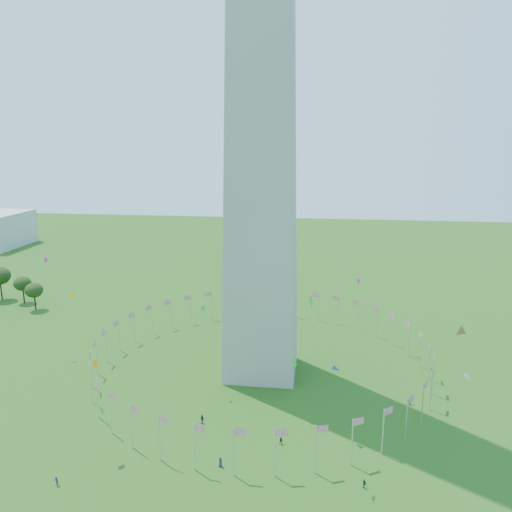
% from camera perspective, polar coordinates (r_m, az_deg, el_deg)
% --- Properties ---
extents(washington_monument, '(16.80, 16.80, 169.00)m').
position_cam_1_polar(washington_monument, '(117.53, 0.71, 27.26)').
color(washington_monument, '#A7A295').
rests_on(washington_monument, ground).
extents(flag_ring, '(80.24, 80.24, 9.00)m').
position_cam_1_polar(flag_ring, '(124.96, 0.61, -11.11)').
color(flag_ring, silver).
rests_on(flag_ring, ground).
extents(kites_aloft, '(107.93, 68.38, 41.68)m').
position_cam_1_polar(kites_aloft, '(94.07, 6.72, -9.34)').
color(kites_aloft, blue).
rests_on(kites_aloft, ground).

